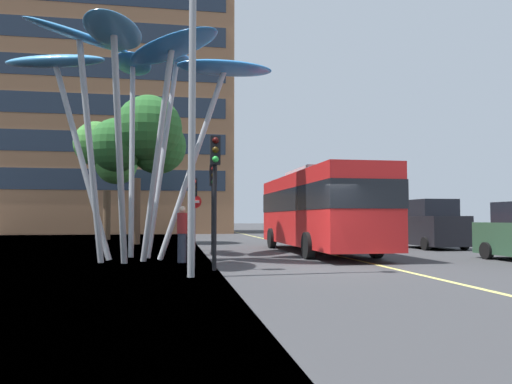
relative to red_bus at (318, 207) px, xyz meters
The scene contains 14 objects.
ground 7.03m from the red_bus, 109.94° to the right, with size 120.00×240.00×0.10m.
red_bus is the anchor object (origin of this frame).
leaf_sculpture 8.83m from the red_bus, 161.82° to the right, with size 9.84×9.51×8.37m.
traffic_light_kerb_near 8.04m from the red_bus, 127.20° to the right, with size 0.28×0.42×3.74m.
traffic_light_kerb_far 4.57m from the red_bus, behind, with size 0.28×0.42×3.52m.
traffic_light_island_mid 5.44m from the red_bus, 160.26° to the left, with size 0.28×0.42×3.21m.
car_parked_mid 6.53m from the red_bus, 17.52° to the left, with size 2.10×4.04×2.34m.
car_parked_far 10.27m from the red_bus, 52.75° to the left, with size 2.01×4.55×2.11m.
street_lamp 9.89m from the red_bus, 123.68° to the right, with size 1.63×0.44×8.11m.
tree_pavement_near 12.32m from the red_bus, 131.56° to the left, with size 5.44×4.51×8.42m.
tree_pavement_far 18.41m from the red_bus, 124.67° to the left, with size 4.56×3.53×8.03m.
pedestrian 6.85m from the red_bus, 147.05° to the right, with size 0.34×0.34×1.84m.
no_entry_sign 5.56m from the red_bus, 155.14° to the left, with size 0.60×0.12×2.49m.
backdrop_building 36.02m from the red_bus, 113.87° to the left, with size 27.01×12.77×23.56m.
Camera 1 is at (-4.33, -13.77, 1.46)m, focal length 34.75 mm.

